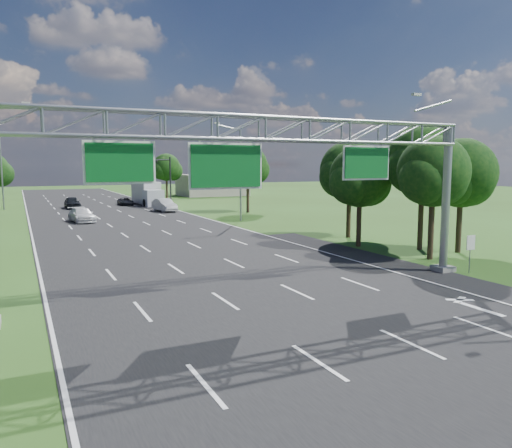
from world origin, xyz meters
TOP-DOWN VIEW (x-y plane):
  - ground at (0.00, 30.00)m, footprint 220.00×220.00m
  - road at (0.00, 30.00)m, footprint 18.00×180.00m
  - road_flare at (10.20, 14.00)m, footprint 3.00×30.00m
  - sign_gantry at (0.33, 12.00)m, footprint 23.50×1.00m
  - regulatory_sign at (12.40, 10.98)m, footprint 0.60×0.08m
  - traffic_signal at (7.48, 65.00)m, footprint 12.21×0.24m
  - streetlight_l_far at (-11.30, 65.00)m, footprint 2.97×0.22m
  - streetlight_r_mid at (11.30, 40.00)m, footprint 2.97×0.22m
  - tree_cluster_right at (14.80, 19.19)m, footprint 9.91×14.60m
  - tree_verge_rd at (16.08, 48.04)m, footprint 5.76×4.80m
  - tree_verge_re at (14.08, 78.04)m, footprint 5.76×4.80m
  - building_right at (24.00, 82.00)m, footprint 12.00×9.00m
  - car_queue_a at (-3.86, 46.01)m, footprint 2.64×5.18m
  - car_queue_b at (4.37, 65.58)m, footprint 1.86×3.97m
  - car_queue_c at (-3.14, 63.34)m, footprint 1.95×4.69m
  - car_queue_d at (6.94, 53.60)m, footprint 2.27×5.03m
  - box_truck at (7.50, 65.06)m, footprint 3.07×9.09m

SIDE VIEW (x-z plane):
  - ground at x=0.00m, z-range 0.00..0.00m
  - road at x=0.00m, z-range -0.01..0.01m
  - road_flare at x=10.20m, z-range -0.01..0.01m
  - car_queue_b at x=4.37m, z-range 0.00..1.10m
  - car_queue_a at x=-3.86m, z-range 0.00..1.44m
  - car_queue_c at x=-3.14m, z-range 0.00..1.59m
  - car_queue_d at x=6.94m, z-range 0.00..1.60m
  - regulatory_sign at x=12.40m, z-range 0.46..2.56m
  - box_truck at x=7.50m, z-range -0.07..3.31m
  - building_right at x=24.00m, z-range 0.00..4.00m
  - traffic_signal at x=7.48m, z-range 1.67..8.67m
  - tree_verge_re at x=14.08m, z-range 1.28..9.12m
  - tree_cluster_right at x=14.80m, z-range 0.97..9.65m
  - streetlight_l_far at x=-11.30m, z-range 0.50..10.66m
  - streetlight_r_mid at x=11.30m, z-range 0.50..10.66m
  - tree_verge_rd at x=16.08m, z-range 1.49..9.77m
  - sign_gantry at x=0.33m, z-range 2.11..11.67m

